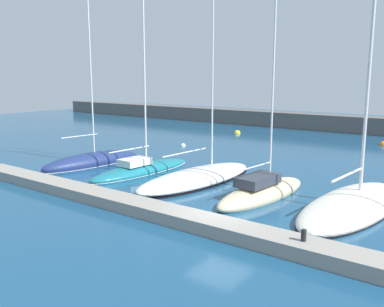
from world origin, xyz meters
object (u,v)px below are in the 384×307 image
object	(u,v)px
sailboat_white_third	(197,177)
sailboat_ivory_fifth	(352,204)
sailboat_navy_nearest	(92,161)
dock_bollard	(304,235)
mooring_buoy_white	(183,146)
sailboat_teal_second	(142,169)
mooring_buoy_yellow	(237,133)
mooring_buoy_orange	(384,145)
sailboat_sand_fourth	(262,191)

from	to	relation	value
sailboat_white_third	sailboat_ivory_fifth	distance (m)	9.46
sailboat_navy_nearest	sailboat_ivory_fifth	world-z (taller)	sailboat_ivory_fifth
sailboat_navy_nearest	dock_bollard	size ratio (longest dim) A/B	37.70
sailboat_navy_nearest	mooring_buoy_white	bearing A→B (deg)	5.05
sailboat_teal_second	sailboat_ivory_fifth	bearing A→B (deg)	-86.22
sailboat_ivory_fifth	sailboat_navy_nearest	bearing A→B (deg)	96.66
mooring_buoy_yellow	mooring_buoy_orange	world-z (taller)	mooring_buoy_orange
sailboat_navy_nearest	mooring_buoy_orange	world-z (taller)	sailboat_navy_nearest
sailboat_sand_fourth	mooring_buoy_orange	distance (m)	22.64
sailboat_sand_fourth	sailboat_white_third	bearing A→B (deg)	87.11
dock_bollard	mooring_buoy_white	bearing A→B (deg)	138.14
sailboat_white_third	mooring_buoy_orange	world-z (taller)	sailboat_white_third
mooring_buoy_white	sailboat_ivory_fifth	bearing A→B (deg)	-28.41
sailboat_navy_nearest	sailboat_sand_fourth	xyz separation A→B (m)	(14.09, -0.04, 0.05)
sailboat_teal_second	sailboat_sand_fourth	size ratio (longest dim) A/B	0.89
sailboat_sand_fourth	mooring_buoy_yellow	bearing A→B (deg)	39.01
mooring_buoy_white	sailboat_navy_nearest	bearing A→B (deg)	-90.99
sailboat_ivory_fifth	mooring_buoy_white	bearing A→B (deg)	65.93
sailboat_sand_fourth	mooring_buoy_white	size ratio (longest dim) A/B	32.90
sailboat_navy_nearest	mooring_buoy_orange	distance (m)	27.26
dock_bollard	mooring_buoy_orange	bearing A→B (deg)	97.02
sailboat_sand_fourth	sailboat_ivory_fifth	size ratio (longest dim) A/B	0.94
mooring_buoy_orange	sailboat_sand_fourth	bearing A→B (deg)	-93.04
sailboat_sand_fourth	dock_bollard	bearing A→B (deg)	-136.04
mooring_buoy_white	mooring_buoy_orange	bearing A→B (deg)	38.03
mooring_buoy_white	mooring_buoy_yellow	size ratio (longest dim) A/B	0.67
sailboat_white_third	dock_bollard	xyz separation A→B (m)	(9.61, -6.59, 0.50)
sailboat_teal_second	sailboat_sand_fourth	world-z (taller)	sailboat_sand_fourth
sailboat_sand_fourth	sailboat_ivory_fifth	xyz separation A→B (m)	(4.56, 0.80, -0.09)
sailboat_sand_fourth	mooring_buoy_orange	size ratio (longest dim) A/B	20.65
sailboat_white_third	mooring_buoy_orange	bearing A→B (deg)	-12.29
sailboat_teal_second	sailboat_navy_nearest	bearing A→B (deg)	98.05
mooring_buoy_orange	dock_bollard	world-z (taller)	dock_bollard
sailboat_navy_nearest	mooring_buoy_orange	bearing A→B (deg)	-28.09
sailboat_ivory_fifth	mooring_buoy_orange	world-z (taller)	sailboat_ivory_fifth
mooring_buoy_white	mooring_buoy_orange	world-z (taller)	mooring_buoy_orange
sailboat_navy_nearest	dock_bollard	distance (m)	19.72
sailboat_ivory_fifth	dock_bollard	size ratio (longest dim) A/B	39.82
mooring_buoy_white	sailboat_white_third	bearing A→B (deg)	-48.23
sailboat_sand_fourth	dock_bollard	size ratio (longest dim) A/B	37.53
mooring_buoy_white	dock_bollard	distance (m)	25.01
mooring_buoy_orange	dock_bollard	bearing A→B (deg)	-82.98
sailboat_sand_fourth	mooring_buoy_white	world-z (taller)	sailboat_sand_fourth
sailboat_teal_second	mooring_buoy_yellow	bearing A→B (deg)	15.41
sailboat_navy_nearest	sailboat_ivory_fifth	bearing A→B (deg)	-81.63
mooring_buoy_yellow	sailboat_sand_fourth	bearing A→B (deg)	-56.30
sailboat_ivory_fifth	mooring_buoy_orange	distance (m)	22.06
mooring_buoy_white	mooring_buoy_yellow	bearing A→B (deg)	92.05
sailboat_ivory_fifth	dock_bollard	xyz separation A→B (m)	(0.15, -6.69, 0.54)
sailboat_teal_second	mooring_buoy_yellow	size ratio (longest dim) A/B	19.40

